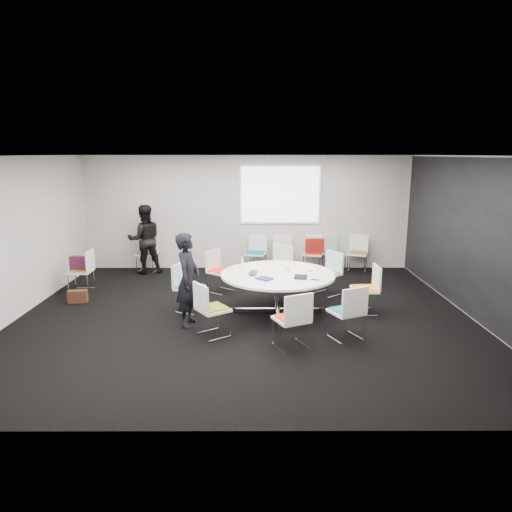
{
  "coord_description": "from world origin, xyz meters",
  "views": [
    {
      "loc": [
        0.18,
        -7.74,
        2.83
      ],
      "look_at": [
        0.2,
        0.4,
        1.0
      ],
      "focal_mm": 32.0,
      "sensor_mm": 36.0,
      "label": 1
    }
  ],
  "objects_px": {
    "chair_ring_g": "(292,330)",
    "chair_spare_left": "(82,279)",
    "conference_table": "(278,285)",
    "person_main": "(188,280)",
    "chair_ring_c": "(280,274)",
    "maroon_bag": "(80,263)",
    "cup": "(287,268)",
    "chair_ring_a": "(365,298)",
    "person_back": "(145,239)",
    "chair_back_a": "(256,260)",
    "chair_ring_b": "(327,282)",
    "chair_person_back": "(148,260)",
    "laptop": "(256,273)",
    "chair_ring_h": "(346,322)",
    "chair_ring_f": "(213,319)",
    "chair_back_b": "(283,260)",
    "chair_back_c": "(313,260)",
    "chair_back_d": "(333,260)",
    "brown_bag": "(78,296)",
    "chair_ring_e": "(189,296)",
    "chair_back_e": "(357,260)",
    "chair_ring_d": "(221,279)"
  },
  "relations": [
    {
      "from": "chair_ring_g",
      "to": "chair_spare_left",
      "type": "xyz_separation_m",
      "value": [
        -4.16,
        2.85,
        0.0
      ]
    },
    {
      "from": "conference_table",
      "to": "person_main",
      "type": "distance_m",
      "value": 1.67
    },
    {
      "from": "chair_ring_c",
      "to": "maroon_bag",
      "type": "height_order",
      "value": "chair_ring_c"
    },
    {
      "from": "cup",
      "to": "chair_ring_a",
      "type": "bearing_deg",
      "value": -9.41
    },
    {
      "from": "person_back",
      "to": "maroon_bag",
      "type": "bearing_deg",
      "value": 37.22
    },
    {
      "from": "chair_back_a",
      "to": "person_main",
      "type": "bearing_deg",
      "value": 85.6
    },
    {
      "from": "chair_ring_b",
      "to": "chair_person_back",
      "type": "relative_size",
      "value": 1.0
    },
    {
      "from": "chair_ring_a",
      "to": "chair_person_back",
      "type": "height_order",
      "value": "same"
    },
    {
      "from": "chair_ring_a",
      "to": "maroon_bag",
      "type": "distance_m",
      "value": 5.79
    },
    {
      "from": "person_back",
      "to": "laptop",
      "type": "relative_size",
      "value": 4.84
    },
    {
      "from": "chair_ring_g",
      "to": "maroon_bag",
      "type": "xyz_separation_m",
      "value": [
        -4.17,
        2.85,
        0.34
      ]
    },
    {
      "from": "person_main",
      "to": "chair_ring_h",
      "type": "bearing_deg",
      "value": -94.45
    },
    {
      "from": "chair_ring_f",
      "to": "chair_back_b",
      "type": "relative_size",
      "value": 1.0
    },
    {
      "from": "chair_ring_a",
      "to": "chair_ring_c",
      "type": "height_order",
      "value": "same"
    },
    {
      "from": "conference_table",
      "to": "chair_back_c",
      "type": "relative_size",
      "value": 2.33
    },
    {
      "from": "chair_back_a",
      "to": "chair_person_back",
      "type": "bearing_deg",
      "value": 13.0
    },
    {
      "from": "maroon_bag",
      "to": "chair_ring_b",
      "type": "bearing_deg",
      "value": -2.47
    },
    {
      "from": "chair_ring_f",
      "to": "chair_ring_h",
      "type": "height_order",
      "value": "same"
    },
    {
      "from": "chair_ring_f",
      "to": "chair_person_back",
      "type": "height_order",
      "value": "same"
    },
    {
      "from": "chair_ring_f",
      "to": "chair_back_d",
      "type": "xyz_separation_m",
      "value": [
        2.59,
        4.07,
        0.0
      ]
    },
    {
      "from": "chair_ring_a",
      "to": "brown_bag",
      "type": "bearing_deg",
      "value": 81.97
    },
    {
      "from": "conference_table",
      "to": "chair_back_a",
      "type": "relative_size",
      "value": 2.33
    },
    {
      "from": "chair_back_b",
      "to": "person_main",
      "type": "bearing_deg",
      "value": 61.74
    },
    {
      "from": "chair_back_a",
      "to": "laptop",
      "type": "xyz_separation_m",
      "value": [
        -0.01,
        -3.0,
        0.47
      ]
    },
    {
      "from": "chair_ring_e",
      "to": "chair_ring_f",
      "type": "bearing_deg",
      "value": 46.78
    },
    {
      "from": "chair_ring_h",
      "to": "chair_back_d",
      "type": "distance_m",
      "value": 4.23
    },
    {
      "from": "chair_ring_a",
      "to": "chair_ring_g",
      "type": "relative_size",
      "value": 1.0
    },
    {
      "from": "chair_back_d",
      "to": "maroon_bag",
      "type": "bearing_deg",
      "value": -7.67
    },
    {
      "from": "chair_back_a",
      "to": "person_main",
      "type": "height_order",
      "value": "person_main"
    },
    {
      "from": "person_main",
      "to": "cup",
      "type": "xyz_separation_m",
      "value": [
        1.71,
        0.82,
        -0.01
      ]
    },
    {
      "from": "conference_table",
      "to": "chair_back_d",
      "type": "xyz_separation_m",
      "value": [
        1.51,
        2.96,
        -0.24
      ]
    },
    {
      "from": "chair_ring_g",
      "to": "laptop",
      "type": "xyz_separation_m",
      "value": [
        -0.53,
        1.55,
        0.47
      ]
    },
    {
      "from": "chair_ring_c",
      "to": "chair_ring_g",
      "type": "xyz_separation_m",
      "value": [
        -0.01,
        -3.25,
        0.0
      ]
    },
    {
      "from": "chair_back_a",
      "to": "chair_spare_left",
      "type": "xyz_separation_m",
      "value": [
        -3.64,
        -1.7,
        0.0
      ]
    },
    {
      "from": "chair_ring_f",
      "to": "chair_ring_h",
      "type": "bearing_deg",
      "value": 52.67
    },
    {
      "from": "chair_back_e",
      "to": "chair_spare_left",
      "type": "bearing_deg",
      "value": 35.01
    },
    {
      "from": "chair_ring_g",
      "to": "person_main",
      "type": "distance_m",
      "value": 1.97
    },
    {
      "from": "chair_back_d",
      "to": "cup",
      "type": "bearing_deg",
      "value": 39.89
    },
    {
      "from": "chair_ring_b",
      "to": "chair_ring_h",
      "type": "bearing_deg",
      "value": 139.49
    },
    {
      "from": "chair_person_back",
      "to": "cup",
      "type": "xyz_separation_m",
      "value": [
        3.23,
        -2.8,
        0.5
      ]
    },
    {
      "from": "chair_ring_c",
      "to": "cup",
      "type": "distance_m",
      "value": 1.57
    },
    {
      "from": "chair_back_b",
      "to": "chair_ring_g",
      "type": "bearing_deg",
      "value": 86.45
    },
    {
      "from": "chair_ring_c",
      "to": "chair_person_back",
      "type": "height_order",
      "value": "same"
    },
    {
      "from": "chair_back_b",
      "to": "maroon_bag",
      "type": "xyz_separation_m",
      "value": [
        -4.31,
        -1.7,
        0.34
      ]
    },
    {
      "from": "chair_person_back",
      "to": "chair_ring_h",
      "type": "bearing_deg",
      "value": 142.26
    },
    {
      "from": "chair_spare_left",
      "to": "cup",
      "type": "xyz_separation_m",
      "value": [
        4.21,
        -1.09,
        0.5
      ]
    },
    {
      "from": "person_main",
      "to": "laptop",
      "type": "height_order",
      "value": "person_main"
    },
    {
      "from": "chair_ring_d",
      "to": "chair_back_c",
      "type": "bearing_deg",
      "value": 163.85
    },
    {
      "from": "chair_ring_g",
      "to": "person_back",
      "type": "bearing_deg",
      "value": 101.55
    },
    {
      "from": "cup",
      "to": "chair_ring_f",
      "type": "bearing_deg",
      "value": -134.14
    }
  ]
}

